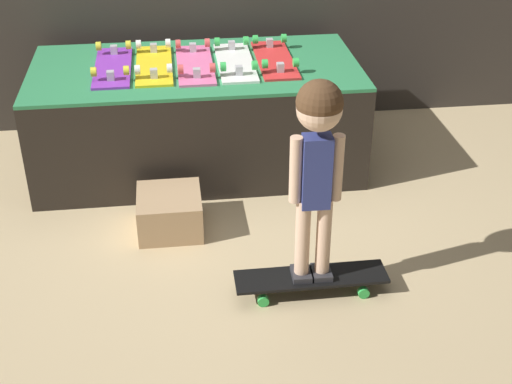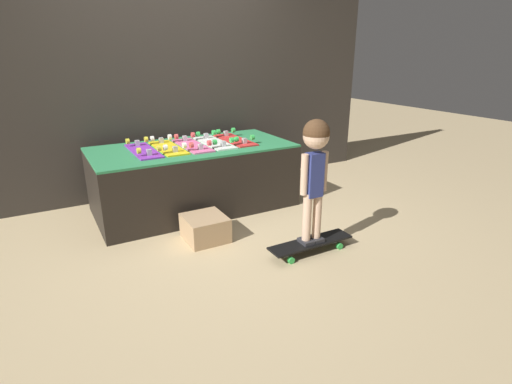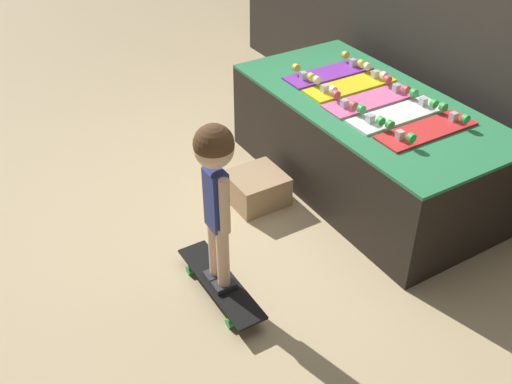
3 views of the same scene
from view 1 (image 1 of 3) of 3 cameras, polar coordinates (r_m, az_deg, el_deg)
The scene contains 10 objects.
ground_plane at distance 4.02m, azimuth -4.11°, elevation -1.09°, with size 16.00×16.00×0.00m, color tan.
display_rack at distance 4.34m, azimuth -4.72°, elevation 6.11°, with size 1.91×0.95×0.63m.
skateboard_purple_on_rack at distance 4.23m, azimuth -11.39°, elevation 9.87°, with size 0.21×0.64×0.09m.
skateboard_yellow_on_rack at distance 4.22m, azimuth -8.16°, elevation 10.12°, with size 0.21×0.64×0.09m.
skateboard_pink_on_rack at distance 4.20m, azimuth -4.91°, elevation 10.22°, with size 0.21×0.64×0.09m.
skateboard_white_on_rack at distance 4.23m, azimuth -1.67°, elevation 10.44°, with size 0.21×0.64×0.09m.
skateboard_red_on_rack at distance 4.27m, azimuth 1.50°, elevation 10.65°, with size 0.21×0.64×0.09m.
skateboard_on_floor at distance 3.34m, azimuth 4.42°, elevation -6.93°, with size 0.71×0.18×0.09m.
child at distance 2.97m, azimuth 4.94°, elevation 3.72°, with size 0.23×0.20×0.96m.
storage_box at distance 3.78m, azimuth -6.92°, elevation -1.60°, with size 0.33×0.35×0.21m.
Camera 1 is at (-0.15, -3.42, 2.10)m, focal length 50.00 mm.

